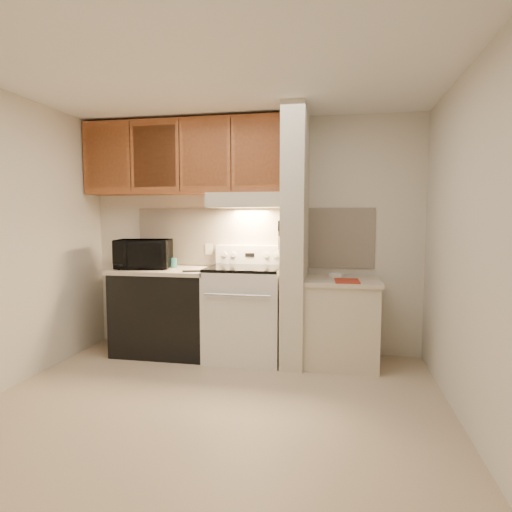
# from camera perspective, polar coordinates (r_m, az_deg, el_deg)

# --- Properties ---
(floor) EXTENTS (3.60, 3.60, 0.00)m
(floor) POSITION_cam_1_polar(r_m,az_deg,el_deg) (3.52, -5.68, -19.20)
(floor) COLOR tan
(floor) RESTS_ON ground
(ceiling) EXTENTS (3.60, 3.60, 0.00)m
(ceiling) POSITION_cam_1_polar(r_m,az_deg,el_deg) (3.37, -6.09, 23.25)
(ceiling) COLOR white
(ceiling) RESTS_ON wall_back
(wall_back) EXTENTS (3.60, 2.50, 0.02)m
(wall_back) POSITION_cam_1_polar(r_m,az_deg,el_deg) (4.67, -0.58, 2.70)
(wall_back) COLOR beige
(wall_back) RESTS_ON floor
(wall_left) EXTENTS (0.02, 3.00, 2.50)m
(wall_left) POSITION_cam_1_polar(r_m,az_deg,el_deg) (4.11, -30.69, 1.64)
(wall_left) COLOR beige
(wall_left) RESTS_ON floor
(wall_right) EXTENTS (0.02, 3.00, 2.50)m
(wall_right) POSITION_cam_1_polar(r_m,az_deg,el_deg) (3.20, 26.72, 1.02)
(wall_right) COLOR beige
(wall_right) RESTS_ON floor
(backsplash) EXTENTS (2.60, 0.02, 0.63)m
(backsplash) POSITION_cam_1_polar(r_m,az_deg,el_deg) (4.66, -0.61, 2.51)
(backsplash) COLOR white
(backsplash) RESTS_ON wall_back
(range_body) EXTENTS (0.76, 0.65, 0.92)m
(range_body) POSITION_cam_1_polar(r_m,az_deg,el_deg) (4.44, -1.46, -7.73)
(range_body) COLOR silver
(range_body) RESTS_ON floor
(oven_window) EXTENTS (0.50, 0.01, 0.30)m
(oven_window) POSITION_cam_1_polar(r_m,az_deg,el_deg) (4.13, -2.40, -8.15)
(oven_window) COLOR black
(oven_window) RESTS_ON range_body
(oven_handle) EXTENTS (0.65, 0.02, 0.02)m
(oven_handle) POSITION_cam_1_polar(r_m,az_deg,el_deg) (4.05, -2.54, -5.24)
(oven_handle) COLOR silver
(oven_handle) RESTS_ON range_body
(cooktop) EXTENTS (0.74, 0.64, 0.03)m
(cooktop) POSITION_cam_1_polar(r_m,az_deg,el_deg) (4.36, -1.47, -1.63)
(cooktop) COLOR black
(cooktop) RESTS_ON range_body
(range_backguard) EXTENTS (0.76, 0.08, 0.20)m
(range_backguard) POSITION_cam_1_polar(r_m,az_deg,el_deg) (4.62, -0.72, 0.19)
(range_backguard) COLOR silver
(range_backguard) RESTS_ON range_body
(range_display) EXTENTS (0.10, 0.01, 0.04)m
(range_display) POSITION_cam_1_polar(r_m,az_deg,el_deg) (4.58, -0.83, 0.15)
(range_display) COLOR black
(range_display) RESTS_ON range_backguard
(range_knob_left_outer) EXTENTS (0.05, 0.02, 0.05)m
(range_knob_left_outer) POSITION_cam_1_polar(r_m,az_deg,el_deg) (4.64, -4.22, 0.20)
(range_knob_left_outer) COLOR silver
(range_knob_left_outer) RESTS_ON range_backguard
(range_knob_left_inner) EXTENTS (0.05, 0.02, 0.05)m
(range_knob_left_inner) POSITION_cam_1_polar(r_m,az_deg,el_deg) (4.62, -3.02, 0.18)
(range_knob_left_inner) COLOR silver
(range_knob_left_inner) RESTS_ON range_backguard
(range_knob_right_inner) EXTENTS (0.05, 0.02, 0.05)m
(range_knob_right_inner) POSITION_cam_1_polar(r_m,az_deg,el_deg) (4.55, 1.39, 0.11)
(range_knob_right_inner) COLOR silver
(range_knob_right_inner) RESTS_ON range_backguard
(range_knob_right_outer) EXTENTS (0.05, 0.02, 0.05)m
(range_knob_right_outer) POSITION_cam_1_polar(r_m,az_deg,el_deg) (4.53, 2.63, 0.09)
(range_knob_right_outer) COLOR silver
(range_knob_right_outer) RESTS_ON range_backguard
(dishwasher_front) EXTENTS (1.00, 0.63, 0.87)m
(dishwasher_front) POSITION_cam_1_polar(r_m,az_deg,el_deg) (4.71, -12.03, -7.39)
(dishwasher_front) COLOR black
(dishwasher_front) RESTS_ON floor
(left_countertop) EXTENTS (1.04, 0.67, 0.04)m
(left_countertop) POSITION_cam_1_polar(r_m,az_deg,el_deg) (4.64, -12.13, -1.89)
(left_countertop) COLOR beige
(left_countertop) RESTS_ON dishwasher_front
(spoon_rest) EXTENTS (0.24, 0.14, 0.02)m
(spoon_rest) POSITION_cam_1_polar(r_m,az_deg,el_deg) (4.31, -8.27, -2.00)
(spoon_rest) COLOR black
(spoon_rest) RESTS_ON left_countertop
(teal_jar) EXTENTS (0.10, 0.10, 0.10)m
(teal_jar) POSITION_cam_1_polar(r_m,az_deg,el_deg) (4.72, -11.05, -0.87)
(teal_jar) COLOR #265E60
(teal_jar) RESTS_ON left_countertop
(outlet) EXTENTS (0.08, 0.01, 0.12)m
(outlet) POSITION_cam_1_polar(r_m,az_deg,el_deg) (4.77, -6.30, 0.92)
(outlet) COLOR beige
(outlet) RESTS_ON backsplash
(microwave) EXTENTS (0.62, 0.48, 0.31)m
(microwave) POSITION_cam_1_polar(r_m,az_deg,el_deg) (4.69, -14.74, 0.27)
(microwave) COLOR black
(microwave) RESTS_ON left_countertop
(partition_pillar) EXTENTS (0.22, 0.70, 2.50)m
(partition_pillar) POSITION_cam_1_polar(r_m,az_deg,el_deg) (4.25, 5.25, 2.43)
(partition_pillar) COLOR beige
(partition_pillar) RESTS_ON floor
(pillar_trim) EXTENTS (0.01, 0.70, 0.04)m
(pillar_trim) POSITION_cam_1_polar(r_m,az_deg,el_deg) (4.26, 3.70, 3.13)
(pillar_trim) COLOR #9B532B
(pillar_trim) RESTS_ON partition_pillar
(knife_strip) EXTENTS (0.02, 0.42, 0.04)m
(knife_strip) POSITION_cam_1_polar(r_m,az_deg,el_deg) (4.21, 3.53, 3.38)
(knife_strip) COLOR black
(knife_strip) RESTS_ON partition_pillar
(knife_blade_a) EXTENTS (0.01, 0.03, 0.16)m
(knife_blade_a) POSITION_cam_1_polar(r_m,az_deg,el_deg) (4.05, 3.06, 1.89)
(knife_blade_a) COLOR silver
(knife_blade_a) RESTS_ON knife_strip
(knife_handle_a) EXTENTS (0.02, 0.02, 0.10)m
(knife_handle_a) POSITION_cam_1_polar(r_m,az_deg,el_deg) (4.05, 3.08, 4.02)
(knife_handle_a) COLOR black
(knife_handle_a) RESTS_ON knife_strip
(knife_blade_b) EXTENTS (0.01, 0.04, 0.18)m
(knife_blade_b) POSITION_cam_1_polar(r_m,az_deg,el_deg) (4.12, 3.20, 1.81)
(knife_blade_b) COLOR silver
(knife_blade_b) RESTS_ON knife_strip
(knife_handle_b) EXTENTS (0.02, 0.02, 0.10)m
(knife_handle_b) POSITION_cam_1_polar(r_m,az_deg,el_deg) (4.12, 3.21, 4.03)
(knife_handle_b) COLOR black
(knife_handle_b) RESTS_ON knife_strip
(knife_blade_c) EXTENTS (0.01, 0.04, 0.20)m
(knife_blade_c) POSITION_cam_1_polar(r_m,az_deg,el_deg) (4.21, 3.36, 1.74)
(knife_blade_c) COLOR silver
(knife_blade_c) RESTS_ON knife_strip
(knife_handle_c) EXTENTS (0.02, 0.02, 0.10)m
(knife_handle_c) POSITION_cam_1_polar(r_m,az_deg,el_deg) (4.22, 3.40, 4.06)
(knife_handle_c) COLOR black
(knife_handle_c) RESTS_ON knife_strip
(knife_blade_d) EXTENTS (0.01, 0.04, 0.16)m
(knife_blade_d) POSITION_cam_1_polar(r_m,az_deg,el_deg) (4.29, 3.50, 2.07)
(knife_blade_d) COLOR silver
(knife_blade_d) RESTS_ON knife_strip
(knife_handle_d) EXTENTS (0.02, 0.02, 0.10)m
(knife_handle_d) POSITION_cam_1_polar(r_m,az_deg,el_deg) (4.28, 3.50, 4.07)
(knife_handle_d) COLOR black
(knife_handle_d) RESTS_ON knife_strip
(knife_blade_e) EXTENTS (0.01, 0.04, 0.18)m
(knife_blade_e) POSITION_cam_1_polar(r_m,az_deg,el_deg) (4.38, 3.66, 2.01)
(knife_blade_e) COLOR silver
(knife_blade_e) RESTS_ON knife_strip
(knife_handle_e) EXTENTS (0.02, 0.02, 0.10)m
(knife_handle_e) POSITION_cam_1_polar(r_m,az_deg,el_deg) (4.36, 3.63, 4.09)
(knife_handle_e) COLOR black
(knife_handle_e) RESTS_ON knife_strip
(oven_mitt) EXTENTS (0.03, 0.10, 0.25)m
(oven_mitt) POSITION_cam_1_polar(r_m,az_deg,el_deg) (4.44, 3.75, 1.08)
(oven_mitt) COLOR slate
(oven_mitt) RESTS_ON partition_pillar
(right_cab_base) EXTENTS (0.70, 0.60, 0.81)m
(right_cab_base) POSITION_cam_1_polar(r_m,az_deg,el_deg) (4.35, 11.27, -8.85)
(right_cab_base) COLOR beige
(right_cab_base) RESTS_ON floor
(right_countertop) EXTENTS (0.74, 0.64, 0.04)m
(right_countertop) POSITION_cam_1_polar(r_m,az_deg,el_deg) (4.27, 11.37, -3.30)
(right_countertop) COLOR beige
(right_countertop) RESTS_ON right_cab_base
(red_folder) EXTENTS (0.24, 0.32, 0.01)m
(red_folder) POSITION_cam_1_polar(r_m,az_deg,el_deg) (4.12, 12.04, -3.27)
(red_folder) COLOR maroon
(red_folder) RESTS_ON right_countertop
(white_box) EXTENTS (0.16, 0.13, 0.04)m
(white_box) POSITION_cam_1_polar(r_m,az_deg,el_deg) (4.44, 10.71, -2.47)
(white_box) COLOR white
(white_box) RESTS_ON right_countertop
(range_hood) EXTENTS (0.78, 0.44, 0.15)m
(range_hood) POSITION_cam_1_polar(r_m,az_deg,el_deg) (4.45, -1.15, 7.41)
(range_hood) COLOR beige
(range_hood) RESTS_ON upper_cabinets
(hood_lip) EXTENTS (0.78, 0.04, 0.06)m
(hood_lip) POSITION_cam_1_polar(r_m,az_deg,el_deg) (4.25, -1.74, 6.91)
(hood_lip) COLOR beige
(hood_lip) RESTS_ON range_hood
(upper_cabinets) EXTENTS (2.18, 0.33, 0.77)m
(upper_cabinets) POSITION_cam_1_polar(r_m,az_deg,el_deg) (4.73, -9.46, 12.81)
(upper_cabinets) COLOR #9B532B
(upper_cabinets) RESTS_ON wall_back
(cab_door_a) EXTENTS (0.46, 0.01, 0.63)m
(cab_door_a) POSITION_cam_1_polar(r_m,az_deg,el_deg) (4.93, -19.30, 12.28)
(cab_door_a) COLOR #9B532B
(cab_door_a) RESTS_ON upper_cabinets
(cab_gap_a) EXTENTS (0.01, 0.01, 0.73)m
(cab_gap_a) POSITION_cam_1_polar(r_m,az_deg,el_deg) (4.80, -16.42, 12.56)
(cab_gap_a) COLOR black
(cab_gap_a) RESTS_ON upper_cabinets
(cab_door_b) EXTENTS (0.46, 0.01, 0.63)m
(cab_door_b) POSITION_cam_1_polar(r_m,az_deg,el_deg) (4.68, -13.37, 12.82)
(cab_door_b) COLOR #9B532B
(cab_door_b) RESTS_ON upper_cabinets
(cab_gap_b) EXTENTS (0.01, 0.01, 0.73)m
(cab_gap_b) POSITION_cam_1_polar(r_m,az_deg,el_deg) (4.58, -10.18, 13.05)
(cab_gap_b) COLOR black
(cab_gap_b) RESTS_ON upper_cabinets
(cab_door_c) EXTENTS (0.46, 0.01, 0.63)m
(cab_door_c) POSITION_cam_1_polar(r_m,az_deg,el_deg) (4.49, -6.84, 13.25)
(cab_door_c) COLOR #9B532B
(cab_door_c) RESTS_ON upper_cabinets
(cab_gap_c) EXTENTS (0.01, 0.01, 0.73)m
(cab_gap_c) POSITION_cam_1_polar(r_m,az_deg,el_deg) (4.41, -3.37, 13.42)
(cab_gap_c) COLOR black
(cab_gap_c) RESTS_ON upper_cabinets
(cab_door_d) EXTENTS (0.46, 0.01, 0.63)m
(cab_door_d) POSITION_cam_1_polar(r_m,az_deg,el_deg) (4.36, 0.21, 13.54)
(cab_door_d) COLOR #9B532B
(cab_door_d) RESTS_ON upper_cabinets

